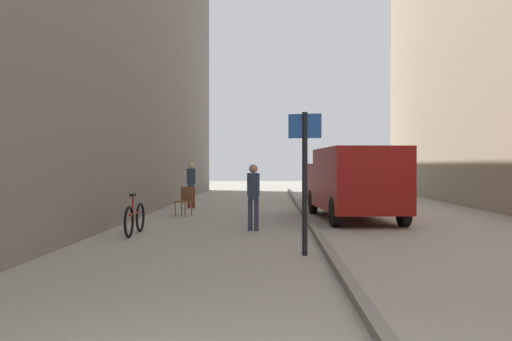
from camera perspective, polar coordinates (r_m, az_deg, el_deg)
name	(u,v)px	position (r m, az deg, el deg)	size (l,w,h in m)	color
ground_plane	(253,224)	(14.88, -0.36, -5.75)	(80.00, 80.00, 0.00)	gray
kerb_strip	(310,222)	(14.90, 5.76, -5.52)	(0.16, 40.00, 0.12)	slate
pedestrian_main_foreground	(191,182)	(20.43, -6.95, -1.22)	(0.34, 0.23, 1.74)	maroon
pedestrian_mid_block	(253,192)	(13.30, -0.29, -2.36)	(0.32, 0.24, 1.66)	#2D3851
delivery_van	(353,181)	(16.34, 10.36, -1.09)	(2.46, 5.70, 2.14)	maroon
parked_car	(333,186)	(23.97, 8.26, -1.65)	(1.91, 4.24, 1.45)	#335138
street_sign_post	(305,170)	(9.69, 5.25, 0.01)	(0.60, 0.13, 2.60)	black
bicycle_leaning	(135,219)	(12.88, -12.84, -5.05)	(0.10, 1.77, 0.98)	black
cafe_chair_near_window	(185,199)	(17.38, -7.62, -3.04)	(0.58, 0.58, 0.94)	brown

